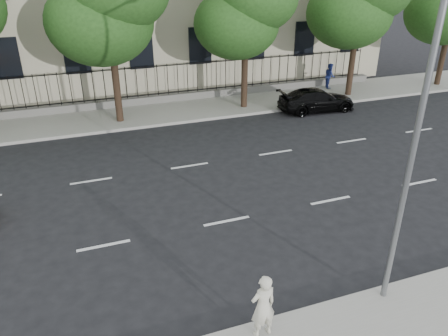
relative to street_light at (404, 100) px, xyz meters
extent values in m
plane|color=black|center=(-2.50, 1.77, -5.15)|extent=(120.00, 120.00, 0.00)
cube|color=gray|center=(-2.50, 15.77, -5.07)|extent=(60.00, 4.00, 0.15)
cube|color=slate|center=(-2.50, 17.47, -4.80)|extent=(30.00, 0.50, 0.40)
cube|color=black|center=(-2.50, 17.47, -4.50)|extent=(28.80, 0.05, 0.05)
cube|color=black|center=(-2.50, 17.47, -2.90)|extent=(28.80, 0.05, 0.05)
cylinder|color=slate|center=(0.00, -0.53, -1.00)|extent=(0.14, 0.14, 8.00)
cylinder|color=#382619|center=(-4.50, 14.97, -3.34)|extent=(0.36, 0.36, 3.32)
ellipsoid|color=#214818|center=(-4.90, 15.27, -0.05)|extent=(5.13, 5.13, 4.21)
cylinder|color=#382619|center=(2.50, 14.97, -3.46)|extent=(0.36, 0.36, 3.08)
ellipsoid|color=#214818|center=(2.10, 15.27, -0.48)|extent=(4.56, 4.56, 3.74)
cylinder|color=#382619|center=(9.50, 14.97, -3.39)|extent=(0.36, 0.36, 3.22)
ellipsoid|color=#214818|center=(9.10, 15.27, -0.22)|extent=(4.94, 4.94, 4.06)
cylinder|color=#382619|center=(16.50, 14.97, -3.49)|extent=(0.36, 0.36, 3.01)
ellipsoid|color=#214818|center=(16.10, 15.27, -0.49)|extent=(4.75, 4.75, 3.90)
imported|color=black|center=(6.21, 13.27, -4.51)|extent=(4.49, 2.04, 1.27)
imported|color=beige|center=(-3.45, -0.63, -4.17)|extent=(0.64, 0.45, 1.65)
imported|color=navy|center=(9.21, 16.71, -4.21)|extent=(0.82, 0.92, 1.57)
camera|label=1|loc=(-6.76, -7.22, 2.83)|focal=35.00mm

